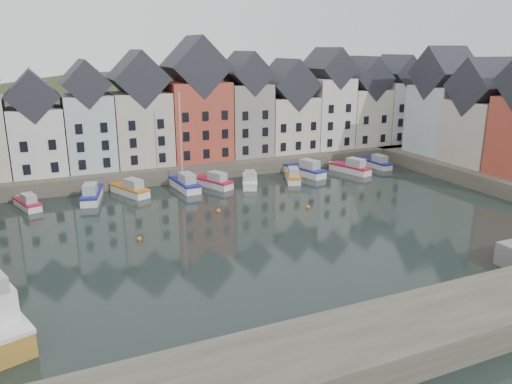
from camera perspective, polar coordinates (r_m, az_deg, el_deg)
ground at (r=51.65m, az=2.93°, el=-4.31°), size 260.00×260.00×0.00m
far_quay at (r=78.18m, az=-7.10°, el=3.46°), size 90.00×16.00×2.00m
right_quay at (r=76.87m, az=27.23°, el=1.54°), size 14.00×54.00×2.00m
near_wall at (r=29.69m, az=5.14°, el=-19.02°), size 50.00×6.00×2.00m
hillside at (r=107.67m, az=-10.87°, el=-3.65°), size 153.60×70.40×64.00m
far_terrace at (r=75.96m, az=-4.51°, el=9.20°), size 72.37×8.16×17.78m
right_terrace at (r=77.95m, az=24.64°, el=8.00°), size 8.30×24.25×16.36m
mooring_buoys at (r=54.66m, az=-3.36°, el=-2.98°), size 20.50×5.50×0.50m
boat_a at (r=63.94m, az=-24.64°, el=-1.18°), size 3.23×5.58×2.04m
boat_b at (r=64.19m, az=-18.27°, el=-0.30°), size 3.51×6.86×2.52m
boat_c at (r=65.30m, az=-14.14°, el=0.28°), size 4.28×6.56×2.42m
boat_d at (r=66.39m, az=-8.11°, el=0.99°), size 2.69×6.93×12.94m
boat_e at (r=67.23m, az=-4.86°, el=1.17°), size 4.31×6.41×2.37m
boat_f at (r=67.56m, az=-0.71°, el=1.30°), size 4.15×6.39×2.36m
boat_g at (r=70.24m, az=4.24°, el=1.81°), size 4.00×6.12×2.26m
boat_h at (r=73.38m, az=5.68°, el=2.51°), size 3.93×7.36×2.70m
boat_i at (r=75.95m, az=10.84°, el=2.72°), size 3.91×6.89×2.53m
boat_j at (r=80.29m, az=13.60°, el=3.23°), size 2.21×6.02×2.27m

